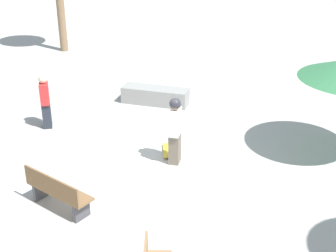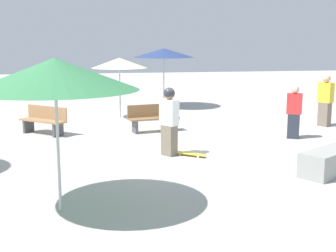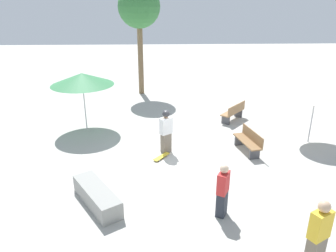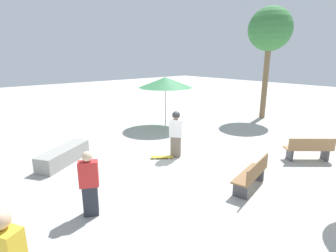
% 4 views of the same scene
% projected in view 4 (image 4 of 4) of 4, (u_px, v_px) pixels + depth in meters
% --- Properties ---
extents(ground_plane, '(60.00, 60.00, 0.00)m').
position_uv_depth(ground_plane, '(176.00, 164.00, 8.96)').
color(ground_plane, '#B2AFA8').
extents(skater_main, '(0.51, 0.47, 1.70)m').
position_uv_depth(skater_main, '(176.00, 133.00, 9.40)').
color(skater_main, '#726656').
rests_on(skater_main, ground_plane).
extents(skateboard, '(0.66, 0.75, 0.07)m').
position_uv_depth(skateboard, '(162.00, 157.00, 9.44)').
color(skateboard, gold).
rests_on(skateboard, ground_plane).
extents(concrete_ledge, '(1.67, 2.13, 0.53)m').
position_uv_depth(concrete_ledge, '(64.00, 156.00, 8.99)').
color(concrete_ledge, gray).
rests_on(concrete_ledge, ground_plane).
extents(bench_near, '(1.39, 1.49, 0.85)m').
position_uv_depth(bench_near, '(309.00, 149.00, 9.17)').
color(bench_near, '#47474C').
rests_on(bench_near, ground_plane).
extents(bench_far, '(0.76, 1.66, 0.85)m').
position_uv_depth(bench_far, '(252.00, 175.00, 7.18)').
color(bench_far, '#47474C').
rests_on(bench_far, ground_plane).
extents(shade_umbrella_green, '(2.70, 2.70, 2.55)m').
position_uv_depth(shade_umbrella_green, '(165.00, 82.00, 13.19)').
color(shade_umbrella_green, '#B7B7BC').
rests_on(shade_umbrella_green, ground_plane).
extents(palm_tree_center_right, '(2.39, 2.39, 6.22)m').
position_uv_depth(palm_tree_center_right, '(270.00, 31.00, 14.46)').
color(palm_tree_center_right, brown).
rests_on(palm_tree_center_right, ground_plane).
extents(bystander_far, '(0.41, 0.49, 1.56)m').
position_uv_depth(bystander_far, '(89.00, 184.00, 5.92)').
color(bystander_far, '#282D38').
rests_on(bystander_far, ground_plane).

